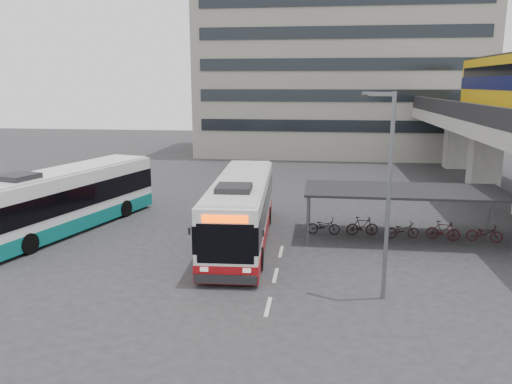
# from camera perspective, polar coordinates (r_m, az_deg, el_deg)

# --- Properties ---
(ground) EXTENTS (120.00, 120.00, 0.00)m
(ground) POSITION_cam_1_polar(r_m,az_deg,el_deg) (24.06, -3.11, -6.58)
(ground) COLOR #28282B
(ground) RESTS_ON ground
(bike_shelter) EXTENTS (10.00, 4.00, 2.54)m
(bike_shelter) POSITION_cam_1_polar(r_m,az_deg,el_deg) (26.51, 16.47, -1.87)
(bike_shelter) COLOR #595B60
(bike_shelter) RESTS_ON ground
(office_block) EXTENTS (30.00, 15.00, 25.00)m
(office_block) POSITION_cam_1_polar(r_m,az_deg,el_deg) (58.61, 9.41, 16.78)
(office_block) COLOR gray
(office_block) RESTS_ON ground
(road_markings) EXTENTS (0.15, 7.60, 0.01)m
(road_markings) POSITION_cam_1_polar(r_m,az_deg,el_deg) (20.96, 2.24, -9.48)
(road_markings) COLOR beige
(road_markings) RESTS_ON ground
(bus_main) EXTENTS (3.16, 11.93, 3.49)m
(bus_main) POSITION_cam_1_polar(r_m,az_deg,el_deg) (24.73, -1.70, -2.12)
(bus_main) COLOR white
(bus_main) RESTS_ON ground
(bus_teal) EXTENTS (5.71, 12.31, 3.56)m
(bus_teal) POSITION_cam_1_polar(r_m,az_deg,el_deg) (28.68, -20.85, -0.85)
(bus_teal) COLOR white
(bus_teal) RESTS_ON ground
(pedestrian) EXTENTS (0.69, 0.80, 1.86)m
(pedestrian) POSITION_cam_1_polar(r_m,az_deg,el_deg) (28.44, -3.23, -1.65)
(pedestrian) COLOR black
(pedestrian) RESTS_ON ground
(lamp_post) EXTENTS (1.25, 0.66, 7.52)m
(lamp_post) POSITION_cam_1_polar(r_m,az_deg,el_deg) (18.19, 14.70, 0.82)
(lamp_post) COLOR #595B60
(lamp_post) RESTS_ON ground
(sign_totem_mid) EXTENTS (0.56, 0.25, 2.57)m
(sign_totem_mid) POSITION_cam_1_polar(r_m,az_deg,el_deg) (30.13, -25.10, -1.25)
(sign_totem_mid) COLOR #9F0C09
(sign_totem_mid) RESTS_ON ground
(sign_totem_north) EXTENTS (0.56, 0.19, 2.61)m
(sign_totem_north) POSITION_cam_1_polar(r_m,az_deg,el_deg) (33.07, -21.57, 0.21)
(sign_totem_north) COLOR #9F0C09
(sign_totem_north) RESTS_ON ground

